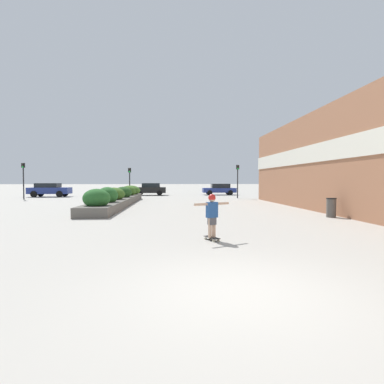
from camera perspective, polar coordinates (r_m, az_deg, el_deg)
The scene contains 13 objects.
ground_plane at distance 5.20m, azimuth 9.00°, elevation -18.31°, with size 300.00×300.00×0.00m, color #ADA89E.
building_wall_right at distance 15.74m, azimuth 29.96°, elevation 6.16°, with size 0.67×30.95×5.96m.
planter_box at distance 23.05m, azimuth -13.63°, elevation -1.00°, with size 1.87×15.97×1.43m.
skateboard at distance 9.22m, azimuth 3.81°, elevation -8.75°, with size 0.47×0.66×0.10m.
skateboarder at distance 9.10m, azimuth 3.82°, elevation -3.65°, with size 1.14×0.61×1.32m.
trash_bin at distance 16.34m, azimuth 24.99°, elevation -2.71°, with size 0.47×0.47×0.96m.
car_leftmost at distance 38.16m, azimuth 5.25°, elevation 0.57°, with size 4.16×1.88×1.42m.
car_center_left at distance 36.94m, azimuth -25.53°, elevation 0.43°, with size 4.38×1.88×1.53m.
car_center_right at distance 37.24m, azimuth -7.97°, elevation 0.58°, with size 3.90×2.01×1.50m.
car_rightmost at distance 40.60m, azimuth 20.93°, elevation 0.59°, with size 4.80×1.96×1.48m.
traffic_light_left at distance 30.69m, azimuth -11.80°, elevation 2.73°, with size 0.28×0.30×3.09m.
traffic_light_right at distance 31.02m, azimuth 8.70°, elevation 3.12°, with size 0.28×0.30×3.42m.
traffic_light_far_left at distance 33.07m, azimuth -29.47°, elevation 2.90°, with size 0.28×0.30×3.51m.
Camera 1 is at (-1.10, -4.75, 1.82)m, focal length 28.00 mm.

